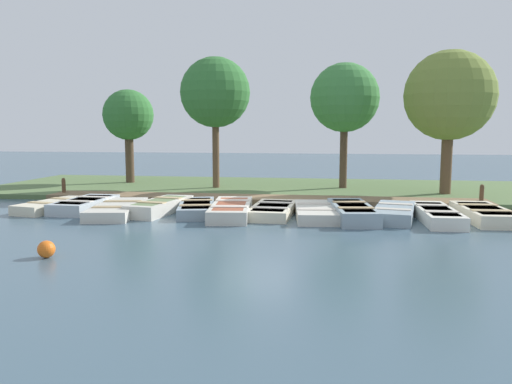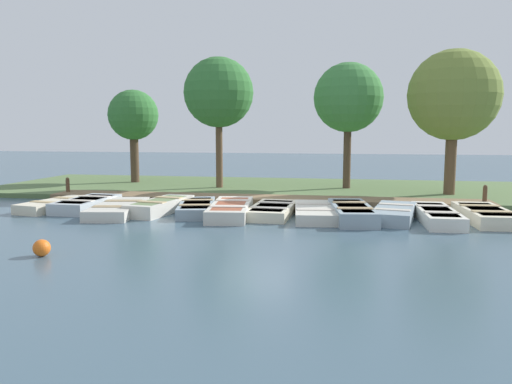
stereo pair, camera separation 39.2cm
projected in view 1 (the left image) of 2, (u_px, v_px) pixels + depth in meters
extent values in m
plane|color=#425B6B|center=(254.00, 209.00, 16.34)|extent=(80.00, 80.00, 0.00)
cube|color=#567042|center=(273.00, 189.00, 21.23)|extent=(8.00, 24.00, 0.18)
cube|color=brown|center=(260.00, 200.00, 17.54)|extent=(1.43, 15.41, 0.25)
cube|color=beige|center=(53.00, 206.00, 16.07)|extent=(2.80, 1.51, 0.31)
cube|color=#4C709E|center=(53.00, 201.00, 16.05)|extent=(2.29, 1.19, 0.02)
cube|color=tan|center=(42.00, 203.00, 15.58)|extent=(0.44, 0.96, 0.03)
cube|color=tan|center=(64.00, 199.00, 16.52)|extent=(0.44, 0.96, 0.03)
cube|color=#B2BCC1|center=(85.00, 205.00, 16.04)|extent=(2.72, 1.21, 0.36)
cube|color=#994C33|center=(85.00, 200.00, 16.02)|extent=(2.23, 0.95, 0.03)
cube|color=beige|center=(76.00, 201.00, 15.52)|extent=(0.30, 1.06, 0.03)
cube|color=beige|center=(93.00, 197.00, 16.52)|extent=(0.30, 1.06, 0.03)
cube|color=beige|center=(118.00, 209.00, 15.29)|extent=(3.37, 1.76, 0.31)
cube|color=#994C33|center=(118.00, 205.00, 15.27)|extent=(2.75, 1.39, 0.03)
cube|color=tan|center=(112.00, 207.00, 14.66)|extent=(0.51, 1.18, 0.03)
cube|color=tan|center=(122.00, 201.00, 15.87)|extent=(0.51, 1.18, 0.03)
cube|color=beige|center=(160.00, 207.00, 15.57)|extent=(2.96, 1.39, 0.40)
cube|color=#6B7F51|center=(160.00, 201.00, 15.55)|extent=(2.42, 1.10, 0.03)
cube|color=tan|center=(151.00, 202.00, 15.03)|extent=(0.42, 0.92, 0.03)
cube|color=tan|center=(168.00, 198.00, 16.06)|extent=(0.42, 0.92, 0.03)
cube|color=#8C9EA8|center=(197.00, 208.00, 15.50)|extent=(3.09, 1.72, 0.33)
cube|color=beige|center=(197.00, 203.00, 15.49)|extent=(2.53, 1.37, 0.03)
cube|color=tan|center=(196.00, 205.00, 14.93)|extent=(0.51, 1.02, 0.03)
cube|color=tan|center=(197.00, 200.00, 16.03)|extent=(0.51, 1.02, 0.03)
cube|color=beige|center=(231.00, 210.00, 15.05)|extent=(3.44, 1.50, 0.37)
cube|color=#994C33|center=(231.00, 204.00, 15.02)|extent=(2.82, 1.19, 0.03)
cube|color=beige|center=(229.00, 206.00, 14.39)|extent=(0.45, 1.07, 0.03)
cube|color=beige|center=(233.00, 200.00, 15.65)|extent=(0.45, 1.07, 0.03)
cube|color=beige|center=(273.00, 210.00, 15.14)|extent=(2.87, 1.32, 0.30)
cube|color=#6B7F51|center=(273.00, 206.00, 15.13)|extent=(2.35, 1.03, 0.02)
cube|color=beige|center=(270.00, 208.00, 14.60)|extent=(0.33, 1.11, 0.03)
cube|color=beige|center=(276.00, 202.00, 15.64)|extent=(0.33, 1.11, 0.03)
cube|color=beige|center=(316.00, 212.00, 14.80)|extent=(3.17, 1.51, 0.32)
cube|color=#6B7F51|center=(316.00, 207.00, 14.78)|extent=(2.59, 1.19, 0.03)
cube|color=beige|center=(318.00, 209.00, 14.21)|extent=(0.42, 1.13, 0.03)
cube|color=beige|center=(315.00, 203.00, 15.36)|extent=(0.42, 1.13, 0.03)
cube|color=#8C9EA8|center=(352.00, 212.00, 14.46)|extent=(3.18, 1.47, 0.41)
cube|color=#4C709E|center=(352.00, 206.00, 14.43)|extent=(2.60, 1.17, 0.03)
cube|color=tan|center=(356.00, 208.00, 13.85)|extent=(0.44, 1.01, 0.03)
cube|color=tan|center=(349.00, 202.00, 15.01)|extent=(0.44, 1.01, 0.03)
cube|color=#8C9EA8|center=(394.00, 213.00, 14.48)|extent=(2.95, 1.57, 0.36)
cube|color=beige|center=(394.00, 207.00, 14.46)|extent=(2.41, 1.24, 0.03)
cube|color=beige|center=(393.00, 209.00, 13.96)|extent=(0.46, 1.01, 0.03)
cube|color=beige|center=(396.00, 204.00, 14.96)|extent=(0.46, 1.01, 0.03)
cube|color=silver|center=(436.00, 215.00, 14.18)|extent=(3.18, 1.03, 0.36)
cube|color=beige|center=(437.00, 209.00, 14.16)|extent=(2.60, 0.81, 0.03)
cube|color=beige|center=(442.00, 211.00, 13.56)|extent=(0.34, 0.89, 0.03)
cube|color=beige|center=(432.00, 205.00, 14.74)|extent=(0.34, 0.89, 0.03)
cube|color=beige|center=(484.00, 214.00, 14.26)|extent=(2.98, 1.32, 0.36)
cube|color=#6B7F51|center=(484.00, 208.00, 14.24)|extent=(2.44, 1.03, 0.03)
cube|color=tan|center=(492.00, 211.00, 13.69)|extent=(0.35, 1.08, 0.03)
cube|color=tan|center=(478.00, 205.00, 14.78)|extent=(0.35, 1.08, 0.03)
cylinder|color=brown|center=(64.00, 189.00, 18.76)|extent=(0.14, 0.14, 0.70)
sphere|color=brown|center=(63.00, 180.00, 18.72)|extent=(0.13, 0.13, 0.13)
cylinder|color=brown|center=(481.00, 197.00, 16.52)|extent=(0.14, 0.14, 0.70)
sphere|color=brown|center=(482.00, 186.00, 16.48)|extent=(0.13, 0.13, 0.13)
sphere|color=orange|center=(46.00, 249.00, 10.08)|extent=(0.35, 0.35, 0.35)
cylinder|color=#4C3828|center=(130.00, 158.00, 22.88)|extent=(0.39, 0.39, 2.64)
sphere|color=#337033|center=(128.00, 115.00, 22.65)|extent=(2.28, 2.28, 2.28)
cylinder|color=brown|center=(216.00, 152.00, 20.78)|extent=(0.28, 0.28, 3.33)
sphere|color=#337033|center=(215.00, 92.00, 20.48)|extent=(2.88, 2.88, 2.88)
cylinder|color=#4C3828|center=(343.00, 155.00, 20.68)|extent=(0.31, 0.31, 3.12)
sphere|color=#3D7F3D|center=(345.00, 98.00, 20.39)|extent=(2.83, 2.83, 2.83)
cylinder|color=brown|center=(446.00, 160.00, 18.76)|extent=(0.41, 0.41, 2.94)
sphere|color=olive|center=(449.00, 95.00, 18.46)|extent=(3.33, 3.33, 3.33)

